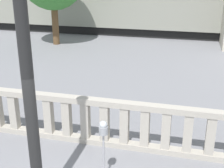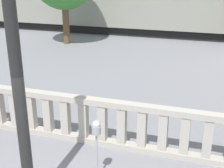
% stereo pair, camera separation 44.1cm
% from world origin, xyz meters
% --- Properties ---
extents(balustrade, '(17.56, 0.24, 1.19)m').
position_xyz_m(balustrade, '(0.00, 3.23, 0.60)').
color(balustrade, '#ADA599').
rests_on(balustrade, ground).
extents(lamppost, '(0.44, 0.44, 5.38)m').
position_xyz_m(lamppost, '(-0.76, 0.82, 2.50)').
color(lamppost, black).
rests_on(lamppost, ground).
extents(parking_meter, '(0.18, 0.18, 1.34)m').
position_xyz_m(parking_meter, '(0.11, 1.90, 1.09)').
color(parking_meter, '#99999E').
rests_on(parking_meter, ground).
extents(train_near, '(26.99, 2.65, 3.88)m').
position_xyz_m(train_near, '(-4.83, 17.16, 1.73)').
color(train_near, black).
rests_on(train_near, ground).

